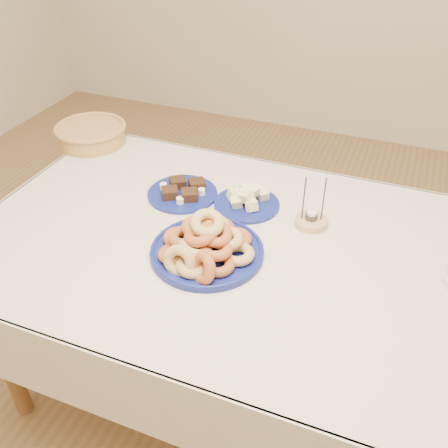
# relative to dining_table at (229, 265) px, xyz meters

# --- Properties ---
(ground) EXTENTS (5.00, 5.00, 0.00)m
(ground) POSITION_rel_dining_table_xyz_m (0.00, 0.00, -0.64)
(ground) COLOR olive
(ground) RESTS_ON ground
(dining_table) EXTENTS (1.71, 1.11, 0.75)m
(dining_table) POSITION_rel_dining_table_xyz_m (0.00, 0.00, 0.00)
(dining_table) COLOR brown
(dining_table) RESTS_ON ground
(donut_platter) EXTENTS (0.41, 0.41, 0.16)m
(donut_platter) POSITION_rel_dining_table_xyz_m (-0.04, -0.10, 0.15)
(donut_platter) COLOR navy
(donut_platter) RESTS_ON dining_table
(melon_plate) EXTENTS (0.26, 0.26, 0.08)m
(melon_plate) POSITION_rel_dining_table_xyz_m (-0.02, 0.21, 0.13)
(melon_plate) COLOR navy
(melon_plate) RESTS_ON dining_table
(brownie_plate) EXTENTS (0.33, 0.33, 0.05)m
(brownie_plate) POSITION_rel_dining_table_xyz_m (-0.26, 0.19, 0.12)
(brownie_plate) COLOR navy
(brownie_plate) RESTS_ON dining_table
(wicker_basket) EXTENTS (0.38, 0.38, 0.08)m
(wicker_basket) POSITION_rel_dining_table_xyz_m (-0.81, 0.43, 0.15)
(wicker_basket) COLOR olive
(wicker_basket) RESTS_ON dining_table
(candle_holder) EXTENTS (0.14, 0.14, 0.18)m
(candle_holder) POSITION_rel_dining_table_xyz_m (0.22, 0.18, 0.12)
(candle_holder) COLOR tan
(candle_holder) RESTS_ON dining_table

